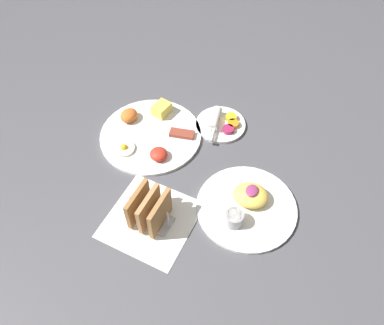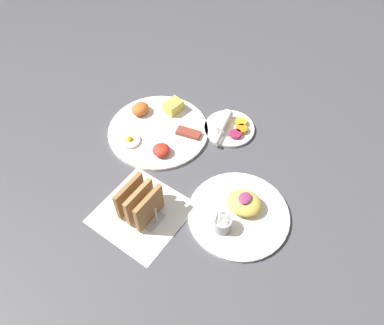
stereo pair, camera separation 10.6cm
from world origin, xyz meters
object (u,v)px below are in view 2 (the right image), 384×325
Objects in this scene: plate_breakfast at (158,129)px; plate_foreground at (238,212)px; toast_rack at (140,203)px; plate_condiments at (229,127)px.

plate_breakfast is 0.38m from plate_foreground.
plate_foreground is 0.26m from toast_rack.
plate_breakfast is at bearing 72.39° from plate_foreground.
plate_condiments is at bearing 36.27° from plate_foreground.
plate_condiments is 1.52× the size of toast_rack.
plate_foreground is 2.33× the size of toast_rack.
plate_breakfast is 1.17× the size of plate_foreground.
plate_foreground reaches higher than plate_condiments.
plate_breakfast reaches higher than plate_condiments.
plate_condiments is 0.66× the size of plate_foreground.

